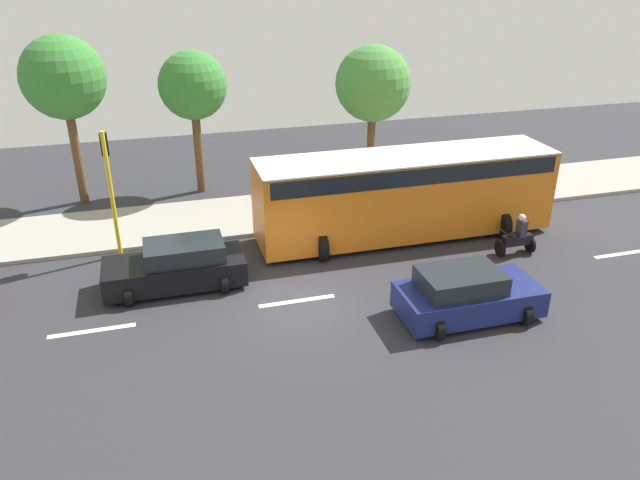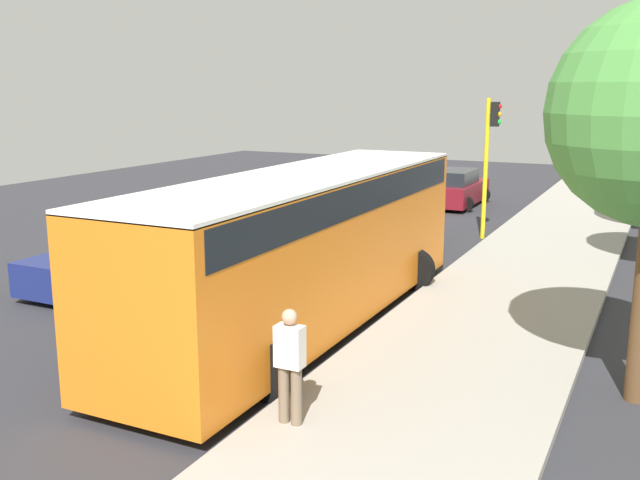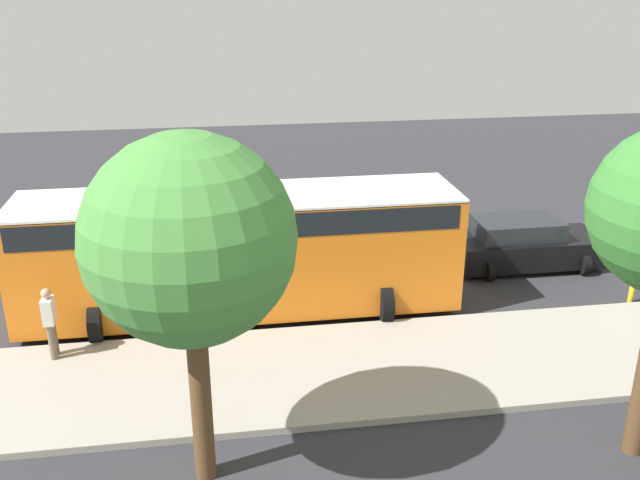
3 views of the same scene
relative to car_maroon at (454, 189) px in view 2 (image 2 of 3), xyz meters
The scene contains 13 objects.
ground_plane 11.50m from the car_maroon, 100.40° to the right, with size 40.00×60.00×0.10m, color #2D2D33.
sidewalk 12.33m from the car_maroon, 66.42° to the right, with size 4.00×60.00×0.15m, color #9E998E.
lane_stripe_north 17.43m from the car_maroon, 96.84° to the right, with size 0.20×2.40×0.01m, color white.
lane_stripe_mid 11.50m from the car_maroon, 100.40° to the right, with size 0.20×2.40×0.01m, color white.
lane_stripe_south 5.72m from the car_maroon, 111.40° to the right, with size 0.20×2.40×0.01m, color white.
lane_stripe_far_south 2.30m from the car_maroon, 161.03° to the left, with size 0.20×2.40×0.01m, color white.
car_maroon is the anchor object (origin of this frame).
car_black 7.86m from the car_maroon, 90.79° to the right, with size 2.21×4.39×1.52m.
car_dark_blue 16.41m from the car_maroon, 104.90° to the right, with size 2.32×4.15×1.52m.
city_bus 16.42m from the car_maroon, 84.62° to the right, with size 3.20×11.00×3.16m.
motorcycle 19.57m from the car_maroon, 93.00° to the right, with size 0.60×1.30×1.53m.
pedestrian_near_signal 20.95m from the car_maroon, 80.39° to the right, with size 0.40×0.24×1.69m.
traffic_light_corner 7.00m from the car_maroon, 65.30° to the right, with size 0.49×0.24×4.50m.
Camera 2 is at (10.13, -17.66, 4.83)m, focal length 40.32 mm.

